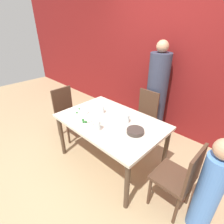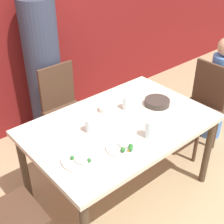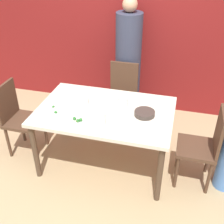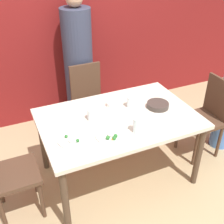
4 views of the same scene
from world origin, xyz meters
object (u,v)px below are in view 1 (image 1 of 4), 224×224
(person_adult, at_px, (156,94))
(bowl_curry, at_px, (135,131))
(plate_rice_adult, at_px, (80,112))
(glass_water_tall, at_px, (102,110))
(chair_child_spot, at_px, (180,177))
(chair_adult_spot, at_px, (144,115))
(person_child, at_px, (209,191))

(person_adult, bearing_deg, bowl_curry, -69.67)
(plate_rice_adult, xyz_separation_m, glass_water_tall, (0.25, 0.23, 0.04))
(chair_child_spot, height_order, person_adult, person_adult)
(chair_child_spot, bearing_deg, plate_rice_adult, -85.38)
(chair_child_spot, distance_m, plate_rice_adult, 1.59)
(chair_child_spot, relative_size, glass_water_tall, 8.26)
(chair_child_spot, height_order, bowl_curry, chair_child_spot)
(chair_adult_spot, distance_m, plate_rice_adult, 1.13)
(person_child, bearing_deg, glass_water_tall, 176.39)
(chair_adult_spot, height_order, chair_child_spot, same)
(person_child, relative_size, plate_rice_adult, 4.26)
(plate_rice_adult, relative_size, glass_water_tall, 2.42)
(chair_child_spot, distance_m, person_child, 0.29)
(chair_adult_spot, height_order, person_adult, person_adult)
(person_adult, xyz_separation_m, bowl_curry, (0.43, -1.17, -0.02))
(chair_adult_spot, distance_m, glass_water_tall, 0.85)
(person_adult, xyz_separation_m, person_child, (1.36, -1.21, -0.24))
(chair_child_spot, xyz_separation_m, plate_rice_adult, (-1.57, -0.13, 0.25))
(chair_child_spot, xyz_separation_m, bowl_curry, (-0.64, 0.04, 0.27))
(chair_adult_spot, bearing_deg, bowl_curry, -62.13)
(person_adult, height_order, person_child, person_adult)
(chair_adult_spot, relative_size, person_child, 0.80)
(chair_adult_spot, bearing_deg, glass_water_tall, -107.76)
(chair_child_spot, relative_size, person_adult, 0.54)
(bowl_curry, bearing_deg, person_child, -2.45)
(plate_rice_adult, bearing_deg, person_child, 3.91)
(chair_adult_spot, xyz_separation_m, person_adult, (0.00, 0.35, 0.28))
(chair_adult_spot, xyz_separation_m, plate_rice_adult, (-0.49, -0.99, 0.25))
(person_adult, relative_size, person_child, 1.49)
(chair_child_spot, relative_size, bowl_curry, 4.23)
(chair_adult_spot, bearing_deg, person_adult, 90.00)
(person_child, height_order, plate_rice_adult, person_child)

